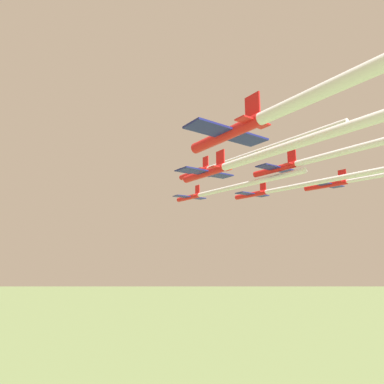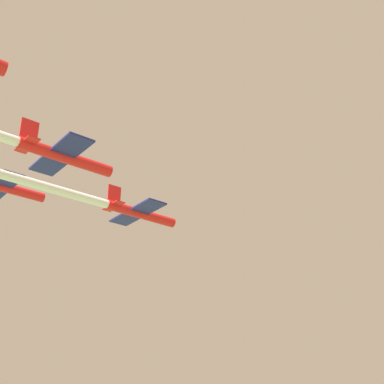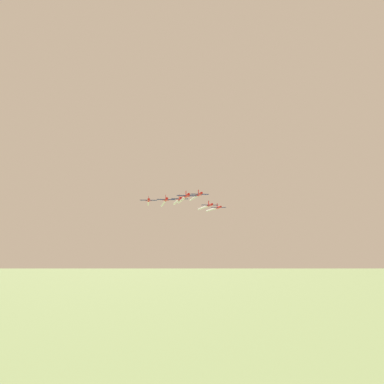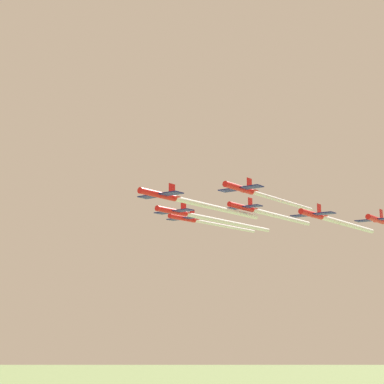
% 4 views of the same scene
% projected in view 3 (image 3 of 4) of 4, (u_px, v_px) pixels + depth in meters
% --- Properties ---
extents(jet_0, '(10.29, 10.11, 3.69)m').
position_uv_depth(jet_0, '(187.00, 196.00, 151.99)').
color(jet_0, red).
extents(jet_1, '(10.29, 10.11, 3.69)m').
position_uv_depth(jet_1, '(200.00, 194.00, 169.61)').
color(jet_1, red).
extents(jet_2, '(10.29, 10.11, 3.69)m').
position_uv_depth(jet_2, '(166.00, 199.00, 166.28)').
color(jet_2, red).
extents(jet_3, '(10.29, 10.11, 3.69)m').
position_uv_depth(jet_3, '(210.00, 205.00, 186.27)').
color(jet_3, red).
extents(jet_4, '(10.29, 10.11, 3.69)m').
position_uv_depth(jet_4, '(180.00, 199.00, 183.82)').
color(jet_4, red).
extents(jet_5, '(10.29, 10.11, 3.69)m').
position_uv_depth(jet_5, '(149.00, 200.00, 180.76)').
color(jet_5, red).
extents(jet_6, '(10.29, 10.11, 3.69)m').
position_uv_depth(jet_6, '(219.00, 207.00, 203.50)').
color(jet_6, red).
extents(smoke_trail_0, '(28.87, 20.16, 1.16)m').
position_uv_depth(smoke_trail_0, '(182.00, 200.00, 173.66)').
color(smoke_trail_0, white).
extents(smoke_trail_1, '(26.47, 18.42, 0.91)m').
position_uv_depth(smoke_trail_1, '(194.00, 198.00, 189.93)').
color(smoke_trail_1, white).
extents(smoke_trail_2, '(34.79, 24.15, 1.08)m').
position_uv_depth(smoke_trail_2, '(163.00, 204.00, 191.48)').
color(smoke_trail_2, white).
extents(smoke_trail_3, '(30.14, 21.05, 1.21)m').
position_uv_depth(smoke_trail_3, '(203.00, 208.00, 208.67)').
color(smoke_trail_3, white).
extents(smoke_trail_4, '(28.57, 19.99, 1.22)m').
position_uv_depth(smoke_trail_4, '(176.00, 202.00, 205.29)').
color(smoke_trail_4, white).
extents(smoke_trail_5, '(27.51, 19.12, 0.89)m').
position_uv_depth(smoke_trail_5, '(148.00, 203.00, 201.71)').
color(smoke_trail_5, white).
extents(smoke_trail_6, '(29.37, 20.55, 1.26)m').
position_uv_depth(smoke_trail_6, '(211.00, 210.00, 225.43)').
color(smoke_trail_6, white).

